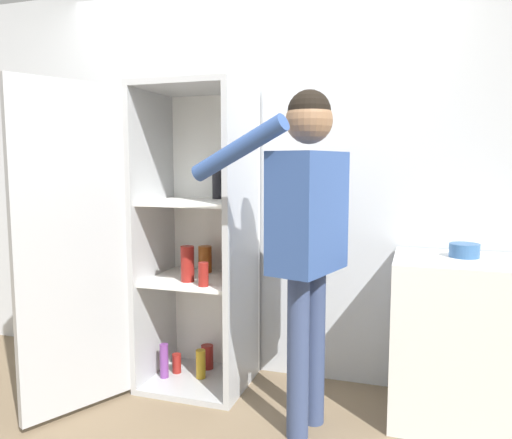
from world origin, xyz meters
name	(u,v)px	position (x,y,z in m)	size (l,w,h in m)	color
wall_back	(248,180)	(0.00, 0.98, 1.27)	(7.00, 0.06, 2.55)	silver
refrigerator	(174,241)	(-0.33, 0.56, 0.91)	(0.95, 1.14, 1.85)	#B7BABC
person	(306,218)	(0.54, 0.31, 1.11)	(0.76, 0.56, 1.74)	#384770
counter	(461,341)	(1.31, 0.65, 0.44)	(0.71, 0.56, 0.89)	white
bowl	(464,250)	(1.31, 0.70, 0.92)	(0.16, 0.16, 0.07)	#335B8E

